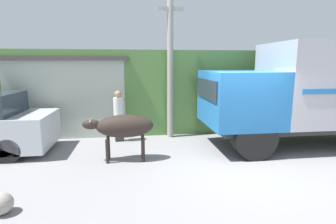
{
  "coord_description": "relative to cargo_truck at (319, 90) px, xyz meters",
  "views": [
    {
      "loc": [
        -2.83,
        -6.03,
        2.6
      ],
      "look_at": [
        -1.87,
        1.18,
        1.26
      ],
      "focal_mm": 28.0,
      "sensor_mm": 36.0,
      "label": 1
    }
  ],
  "objects": [
    {
      "name": "hillside_embankment",
      "position": [
        -2.91,
        5.14,
        -0.25
      ],
      "size": [
        32.0,
        6.56,
        3.09
      ],
      "color": "#568442",
      "rests_on": "ground_plane"
    },
    {
      "name": "ground_plane",
      "position": [
        -2.91,
        -1.44,
        -1.79
      ],
      "size": [
        60.0,
        60.0,
        0.0
      ],
      "primitive_type": "plane",
      "color": "gray"
    },
    {
      "name": "utility_pole",
      "position": [
        -4.46,
        1.62,
        0.84
      ],
      "size": [
        0.9,
        0.21,
        5.01
      ],
      "color": "#9E998E",
      "rests_on": "ground_plane"
    },
    {
      "name": "pedestrian_on_hill",
      "position": [
        -6.25,
        1.32,
        -0.84
      ],
      "size": [
        0.4,
        0.4,
        1.73
      ],
      "rotation": [
        0.0,
        0.0,
        3.4
      ],
      "color": "#38332D",
      "rests_on": "ground_plane"
    },
    {
      "name": "building_backdrop",
      "position": [
        -8.06,
        3.03,
        -0.34
      ],
      "size": [
        4.33,
        2.7,
        2.87
      ],
      "color": "#B2BCAD",
      "rests_on": "ground_plane"
    },
    {
      "name": "cargo_truck",
      "position": [
        0.0,
        0.0,
        0.0
      ],
      "size": [
        6.73,
        2.35,
        3.23
      ],
      "rotation": [
        0.0,
        0.0,
        0.0
      ],
      "color": "#2D2D2D",
      "rests_on": "ground_plane"
    },
    {
      "name": "roadside_rock",
      "position": [
        -8.08,
        -2.91,
        -1.6
      ],
      "size": [
        0.39,
        0.39,
        0.39
      ],
      "color": "gray",
      "rests_on": "ground_plane"
    },
    {
      "name": "brown_cow",
      "position": [
        -6.04,
        -0.54,
        -0.85
      ],
      "size": [
        1.87,
        0.62,
        1.27
      ],
      "rotation": [
        0.0,
        0.0,
        0.08
      ],
      "color": "#2D231E",
      "rests_on": "ground_plane"
    }
  ]
}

